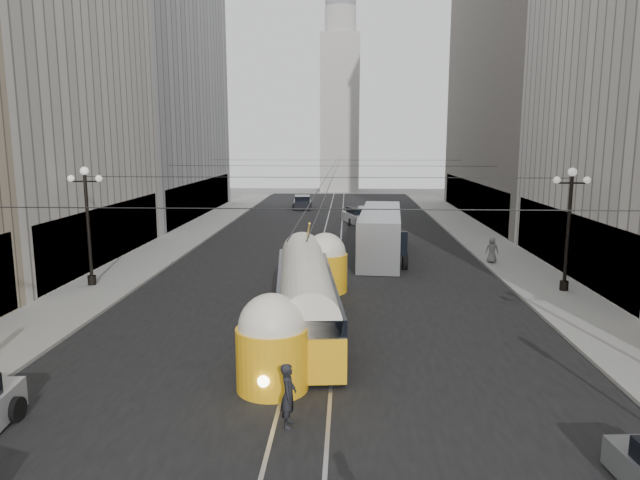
# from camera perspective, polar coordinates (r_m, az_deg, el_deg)

# --- Properties ---
(road) EXTENTS (20.00, 85.00, 0.02)m
(road) POSITION_cam_1_polar(r_m,az_deg,el_deg) (44.71, 1.12, -0.26)
(road) COLOR black
(road) RESTS_ON ground
(sidewalk_left) EXTENTS (4.00, 72.00, 0.15)m
(sidewalk_left) POSITION_cam_1_polar(r_m,az_deg,el_deg) (49.91, -12.67, 0.65)
(sidewalk_left) COLOR gray
(sidewalk_left) RESTS_ON ground
(sidewalk_right) EXTENTS (4.00, 72.00, 0.15)m
(sidewalk_right) POSITION_cam_1_polar(r_m,az_deg,el_deg) (49.32, 15.31, 0.43)
(sidewalk_right) COLOR gray
(sidewalk_right) RESTS_ON ground
(rail_left) EXTENTS (0.12, 85.00, 0.04)m
(rail_left) POSITION_cam_1_polar(r_m,az_deg,el_deg) (44.73, 0.16, -0.26)
(rail_left) COLOR gray
(rail_left) RESTS_ON ground
(rail_right) EXTENTS (0.12, 85.00, 0.04)m
(rail_right) POSITION_cam_1_polar(r_m,az_deg,el_deg) (44.69, 2.08, -0.27)
(rail_right) COLOR gray
(rail_right) RESTS_ON ground
(building_left_far) EXTENTS (12.60, 28.60, 28.60)m
(building_left_far) POSITION_cam_1_polar(r_m,az_deg,el_deg) (63.50, -17.44, 15.24)
(building_left_far) COLOR #999999
(building_left_far) RESTS_ON ground
(building_right_far) EXTENTS (12.60, 32.60, 32.60)m
(building_right_far) POSITION_cam_1_polar(r_m,az_deg,el_deg) (62.97, 20.99, 16.94)
(building_right_far) COLOR #514C47
(building_right_far) RESTS_ON ground
(distant_tower) EXTENTS (6.00, 6.00, 31.36)m
(distant_tower) POSITION_cam_1_polar(r_m,az_deg,el_deg) (91.79, 2.02, 14.27)
(distant_tower) COLOR #B2AFA8
(distant_tower) RESTS_ON ground
(lamppost_left_mid) EXTENTS (1.86, 0.44, 6.37)m
(lamppost_left_mid) POSITION_cam_1_polar(r_m,az_deg,el_deg) (32.83, -22.21, 1.95)
(lamppost_left_mid) COLOR black
(lamppost_left_mid) RESTS_ON sidewalk_left
(lamppost_right_mid) EXTENTS (1.86, 0.44, 6.37)m
(lamppost_right_mid) POSITION_cam_1_polar(r_m,az_deg,el_deg) (31.88, 23.62, 1.64)
(lamppost_right_mid) COLOR black
(lamppost_right_mid) RESTS_ON sidewalk_right
(catenary) EXTENTS (25.00, 72.00, 0.23)m
(catenary) POSITION_cam_1_polar(r_m,az_deg,el_deg) (43.05, 1.26, 7.23)
(catenary) COLOR black
(catenary) RESTS_ON ground
(streetcar) EXTENTS (3.54, 14.58, 3.18)m
(streetcar) POSITION_cam_1_polar(r_m,az_deg,el_deg) (24.06, -1.48, -5.29)
(streetcar) COLOR #EEA714
(streetcar) RESTS_ON ground
(city_bus) EXTENTS (3.59, 12.62, 3.16)m
(city_bus) POSITION_cam_1_polar(r_m,az_deg,el_deg) (39.40, 6.07, 0.87)
(city_bus) COLOR #929396
(city_bus) RESTS_ON ground
(sedan_white_far) EXTENTS (3.43, 5.31, 1.56)m
(sedan_white_far) POSITION_cam_1_polar(r_m,az_deg,el_deg) (55.23, 3.91, 2.39)
(sedan_white_far) COLOR silver
(sedan_white_far) RESTS_ON ground
(sedan_dark_far) EXTENTS (2.37, 4.96, 1.52)m
(sedan_dark_far) POSITION_cam_1_polar(r_m,az_deg,el_deg) (67.63, -1.78, 3.76)
(sedan_dark_far) COLOR black
(sedan_dark_far) RESTS_ON ground
(pedestrian_crossing_a) EXTENTS (0.46, 0.68, 1.82)m
(pedestrian_crossing_a) POSITION_cam_1_polar(r_m,az_deg,el_deg) (16.34, -3.18, -15.23)
(pedestrian_crossing_a) COLOR black
(pedestrian_crossing_a) RESTS_ON ground
(pedestrian_sidewalk_right) EXTENTS (0.90, 0.67, 1.65)m
(pedestrian_sidewalk_right) POSITION_cam_1_polar(r_m,az_deg,el_deg) (38.08, 16.83, -0.97)
(pedestrian_sidewalk_right) COLOR slate
(pedestrian_sidewalk_right) RESTS_ON sidewalk_right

